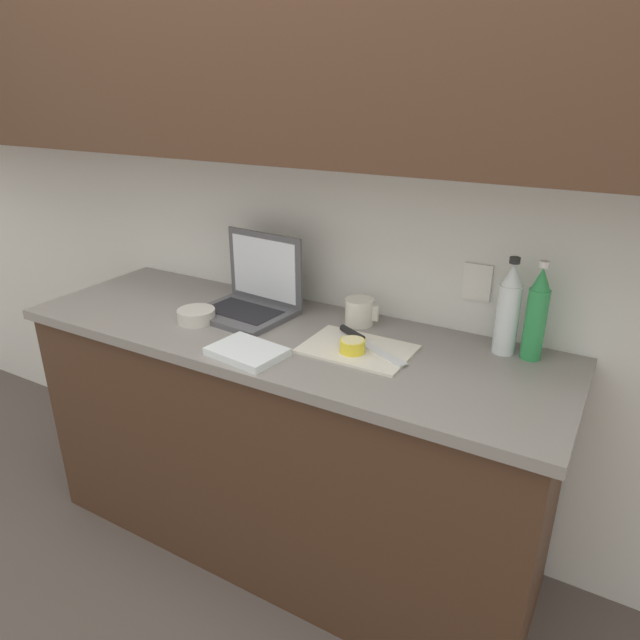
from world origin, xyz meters
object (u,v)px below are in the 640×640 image
object	(u,v)px
knife	(360,338)
bottle_oil_tall	(536,315)
laptop	(252,295)
bottle_green_soda	(508,310)
cutting_board	(358,349)
measuring_cup	(360,312)
bowl_white	(196,316)
lemon_half_cut	(352,346)

from	to	relation	value
knife	bottle_oil_tall	bearing A→B (deg)	44.45
laptop	bottle_green_soda	world-z (taller)	bottle_green_soda
cutting_board	knife	xyz separation A→B (m)	(-0.02, 0.05, 0.01)
bottle_green_soda	bottle_oil_tall	world-z (taller)	same
cutting_board	knife	distance (m)	0.05
cutting_board	measuring_cup	xyz separation A→B (m)	(-0.09, 0.19, 0.04)
cutting_board	bottle_green_soda	world-z (taller)	bottle_green_soda
bottle_oil_tall	bowl_white	world-z (taller)	bottle_oil_tall
bottle_green_soda	bowl_white	distance (m)	1.03
laptop	knife	world-z (taller)	laptop
laptop	cutting_board	size ratio (longest dim) A/B	1.04
bottle_oil_tall	bottle_green_soda	bearing A→B (deg)	180.00
knife	bottle_green_soda	world-z (taller)	bottle_green_soda
knife	bottle_green_soda	size ratio (longest dim) A/B	0.95
bottle_oil_tall	measuring_cup	size ratio (longest dim) A/B	2.54
bottle_green_soda	bowl_white	world-z (taller)	bottle_green_soda
laptop	cutting_board	distance (m)	0.49
bottle_green_soda	bottle_oil_tall	xyz separation A→B (m)	(0.08, -0.00, 0.00)
knife	bottle_oil_tall	distance (m)	0.53
bottle_oil_tall	bowl_white	size ratio (longest dim) A/B	2.33
bottle_oil_tall	bowl_white	xyz separation A→B (m)	(-1.06, -0.28, -0.12)
knife	bottle_oil_tall	world-z (taller)	bottle_oil_tall
cutting_board	knife	world-z (taller)	knife
cutting_board	bottle_oil_tall	bearing A→B (deg)	23.63
laptop	lemon_half_cut	bearing A→B (deg)	-10.71
lemon_half_cut	bottle_green_soda	world-z (taller)	bottle_green_soda
bottle_oil_tall	lemon_half_cut	bearing A→B (deg)	-152.79
lemon_half_cut	cutting_board	bearing A→B (deg)	88.42
laptop	measuring_cup	xyz separation A→B (m)	(0.39, 0.09, -0.02)
bottle_oil_tall	measuring_cup	bearing A→B (deg)	-178.03
knife	bottle_green_soda	bearing A→B (deg)	47.72
lemon_half_cut	measuring_cup	size ratio (longest dim) A/B	0.65
laptop	knife	xyz separation A→B (m)	(0.46, -0.05, -0.05)
knife	cutting_board	bearing A→B (deg)	-46.16
knife	bowl_white	xyz separation A→B (m)	(-0.57, -0.12, 0.01)
laptop	cutting_board	bearing A→B (deg)	-6.46
cutting_board	lemon_half_cut	size ratio (longest dim) A/B	4.30
cutting_board	laptop	bearing A→B (deg)	168.38
bottle_green_soda	bottle_oil_tall	bearing A→B (deg)	-0.00
knife	lemon_half_cut	bearing A→B (deg)	-54.17
cutting_board	bottle_oil_tall	distance (m)	0.54
knife	lemon_half_cut	distance (m)	0.09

